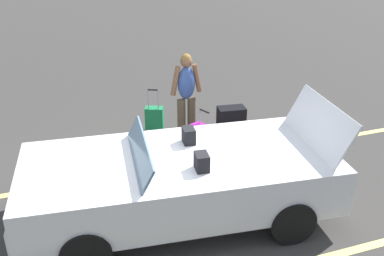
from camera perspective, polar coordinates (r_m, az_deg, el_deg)
The scene contains 7 objects.
ground_plane at distance 6.29m, azimuth -1.51°, elevation -11.23°, with size 80.00×80.00×0.00m, color #383533.
lot_line_near at distance 7.35m, azimuth -4.63°, elevation -5.34°, with size 18.00×0.12×0.01m, color #EAE066.
convertible_car at distance 5.93m, azimuth -3.47°, elevation -6.90°, with size 4.34×2.18×1.51m.
suitcase_large_black at distance 7.95m, azimuth 5.04°, elevation 0.16°, with size 0.51×0.35×0.74m.
suitcase_medium_bright at distance 7.48m, azimuth 1.23°, elevation -1.93°, with size 0.38×0.46×0.89m.
suitcase_small_carryon at distance 8.51m, azimuth -4.85°, elevation 1.12°, with size 0.39×0.32×0.89m.
traveler_person at distance 7.89m, azimuth -0.73°, elevation 4.53°, with size 0.61×0.24×1.65m.
Camera 1 is at (1.48, 4.81, 3.78)m, focal length 41.39 mm.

